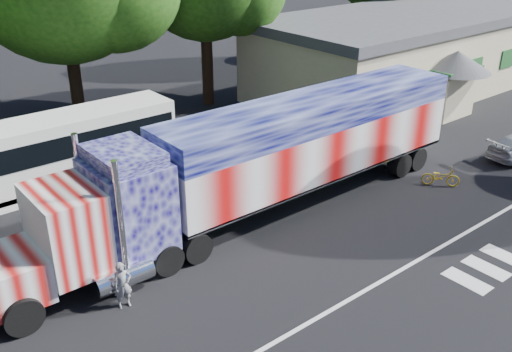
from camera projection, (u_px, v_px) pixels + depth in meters
ground at (308, 250)px, 20.92m from camera, size 100.00×100.00×0.00m
lane_markings at (422, 279)px, 19.25m from camera, size 30.00×2.67×0.01m
semi_truck at (263, 159)px, 22.36m from camera, size 22.18×3.50×4.73m
coach_bus at (56, 151)px, 25.17m from camera, size 10.94×2.55×3.18m
hall_building at (410, 51)px, 38.85m from camera, size 22.40×12.80×5.20m
woman at (123, 285)px, 17.60m from camera, size 0.62×0.46×1.57m
bicycle at (441, 177)px, 25.62m from camera, size 1.51×1.64×0.87m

